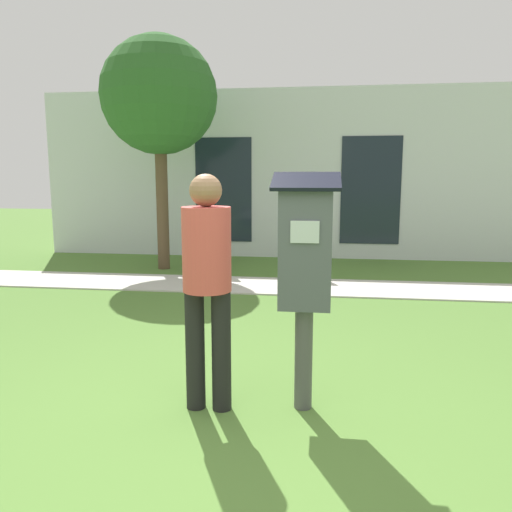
% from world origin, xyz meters
% --- Properties ---
extents(ground_plane, '(40.00, 40.00, 0.00)m').
position_xyz_m(ground_plane, '(0.00, 0.00, 0.00)').
color(ground_plane, '#517A33').
extents(sidewalk, '(12.00, 1.10, 0.02)m').
position_xyz_m(sidewalk, '(0.00, 4.18, 0.01)').
color(sidewalk, beige).
rests_on(sidewalk, ground).
extents(building_facade, '(10.00, 0.26, 3.20)m').
position_xyz_m(building_facade, '(0.00, 6.92, 1.60)').
color(building_facade, silver).
rests_on(building_facade, ground).
extents(parking_meter, '(0.44, 0.31, 1.59)m').
position_xyz_m(parking_meter, '(0.42, 0.43, 1.02)').
color(parking_meter, '#4C4C4C').
rests_on(parking_meter, ground).
extents(person_standing, '(0.32, 0.32, 1.58)m').
position_xyz_m(person_standing, '(-0.21, 0.33, 0.93)').
color(person_standing, black).
rests_on(person_standing, ground).
extents(outdoor_chair_left, '(0.44, 0.44, 0.90)m').
position_xyz_m(outdoor_chair_left, '(-1.16, 4.84, 0.53)').
color(outdoor_chair_left, white).
rests_on(outdoor_chair_left, ground).
extents(outdoor_chair_middle, '(0.44, 0.44, 0.90)m').
position_xyz_m(outdoor_chair_middle, '(0.26, 4.77, 0.53)').
color(outdoor_chair_middle, white).
rests_on(outdoor_chair_middle, ground).
extents(tree, '(1.90, 1.90, 3.82)m').
position_xyz_m(tree, '(-2.16, 5.34, 2.84)').
color(tree, brown).
rests_on(tree, ground).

